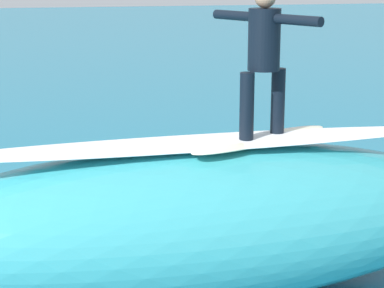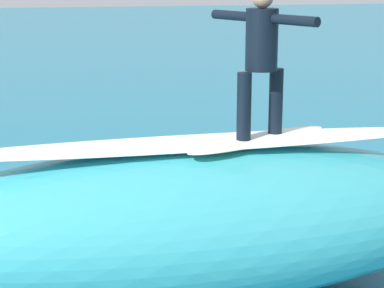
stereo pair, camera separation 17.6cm
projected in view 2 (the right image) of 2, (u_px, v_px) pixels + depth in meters
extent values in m
plane|color=teal|center=(207.00, 214.00, 11.51)|extent=(120.00, 120.00, 0.00)
ellipsoid|color=teal|center=(194.00, 223.00, 8.43)|extent=(7.35, 2.54, 1.87)
ellipsoid|color=white|center=(194.00, 143.00, 8.20)|extent=(6.20, 1.02, 0.08)
ellipsoid|color=#EAE5C6|center=(259.00, 139.00, 8.38)|extent=(2.13, 1.42, 0.08)
cylinder|color=black|center=(244.00, 107.00, 8.11)|extent=(0.17, 0.17, 0.78)
cylinder|color=black|center=(276.00, 101.00, 8.43)|extent=(0.17, 0.17, 0.78)
cylinder|color=black|center=(262.00, 40.00, 8.09)|extent=(0.50, 0.50, 0.70)
cylinder|color=black|center=(295.00, 20.00, 7.66)|extent=(0.39, 0.61, 0.11)
cylinder|color=black|center=(232.00, 16.00, 8.41)|extent=(0.39, 0.61, 0.11)
ellipsoid|color=#EAE5C6|center=(145.00, 201.00, 12.02)|extent=(2.43, 0.95, 0.09)
cylinder|color=black|center=(145.00, 190.00, 11.97)|extent=(0.84, 0.42, 0.28)
sphere|color=tan|center=(172.00, 184.00, 12.14)|extent=(0.20, 0.20, 0.20)
cylinder|color=black|center=(104.00, 201.00, 11.65)|extent=(0.68, 0.25, 0.13)
cylinder|color=black|center=(101.00, 198.00, 11.80)|extent=(0.68, 0.25, 0.13)
ellipsoid|color=white|center=(207.00, 203.00, 11.80)|extent=(0.62, 0.43, 0.14)
ellipsoid|color=white|center=(206.00, 178.00, 13.21)|extent=(0.92, 1.02, 0.16)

